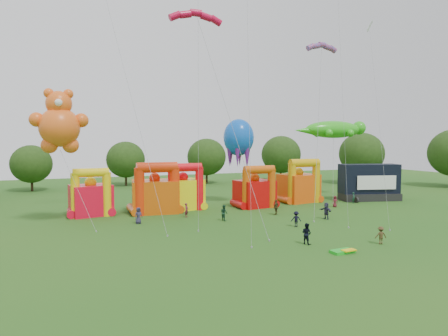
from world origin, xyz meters
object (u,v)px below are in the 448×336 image
object	(u,v)px
teddy_bear_kite	(69,159)
stage_trailer	(369,183)
gecko_kite	(333,155)
spectator_0	(138,216)
spectator_4	(276,207)
bouncy_castle_0	(91,197)
octopus_kite	(239,147)
bouncy_castle_2	(184,192)

from	to	relation	value
teddy_bear_kite	stage_trailer	bearing A→B (deg)	5.32
gecko_kite	spectator_0	size ratio (longest dim) A/B	7.33
gecko_kite	spectator_4	world-z (taller)	gecko_kite
bouncy_castle_0	spectator_4	bearing A→B (deg)	-19.95
spectator_0	spectator_4	distance (m)	16.81
stage_trailer	octopus_kite	world-z (taller)	octopus_kite
bouncy_castle_0	spectator_4	xyz separation A→B (m)	(21.43, -7.78, -1.31)
teddy_bear_kite	gecko_kite	bearing A→B (deg)	9.95
bouncy_castle_0	spectator_4	world-z (taller)	bouncy_castle_0
gecko_kite	spectator_0	xyz separation A→B (m)	(-31.36, -7.52, -5.96)
spectator_4	teddy_bear_kite	bearing A→B (deg)	-37.08
spectator_0	spectator_4	size ratio (longest dim) A/B	0.96
gecko_kite	spectator_4	distance (m)	17.80
octopus_kite	spectator_0	world-z (taller)	octopus_kite
bouncy_castle_2	teddy_bear_kite	size ratio (longest dim) A/B	0.42
gecko_kite	spectator_4	bearing A→B (deg)	-150.19
stage_trailer	teddy_bear_kite	size ratio (longest dim) A/B	0.64
stage_trailer	octopus_kite	bearing A→B (deg)	168.65
octopus_kite	teddy_bear_kite	bearing A→B (deg)	-160.70
stage_trailer	spectator_4	distance (m)	20.17
octopus_kite	spectator_0	xyz separation A→B (m)	(-15.98, -8.83, -7.30)
bouncy_castle_2	octopus_kite	xyz separation A→B (m)	(8.84, 1.70, 5.83)
stage_trailer	teddy_bear_kite	world-z (taller)	teddy_bear_kite
stage_trailer	octopus_kite	xyz separation A→B (m)	(-20.09, 4.03, 5.51)
spectator_4	stage_trailer	bearing A→B (deg)	163.09
octopus_kite	spectator_4	size ratio (longest dim) A/B	6.52
gecko_kite	octopus_kite	xyz separation A→B (m)	(-15.37, 1.31, 1.34)
bouncy_castle_0	octopus_kite	xyz separation A→B (m)	(20.62, 1.88, 5.96)
teddy_bear_kite	octopus_kite	size ratio (longest dim) A/B	1.19
gecko_kite	spectator_0	world-z (taller)	gecko_kite
teddy_bear_kite	bouncy_castle_2	bearing A→B (deg)	24.16
gecko_kite	stage_trailer	bearing A→B (deg)	-29.93
bouncy_castle_2	stage_trailer	size ratio (longest dim) A/B	0.66
teddy_bear_kite	gecko_kite	distance (m)	38.94
bouncy_castle_2	teddy_bear_kite	bearing A→B (deg)	-155.84
bouncy_castle_2	spectator_0	distance (m)	10.20
teddy_bear_kite	octopus_kite	world-z (taller)	teddy_bear_kite
bouncy_castle_2	spectator_0	world-z (taller)	bouncy_castle_2
bouncy_castle_0	stage_trailer	world-z (taller)	bouncy_castle_0
bouncy_castle_2	gecko_kite	size ratio (longest dim) A/B	0.47
bouncy_castle_2	spectator_4	bearing A→B (deg)	-39.53
stage_trailer	spectator_4	xyz separation A→B (m)	(-19.28, -5.63, -1.76)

